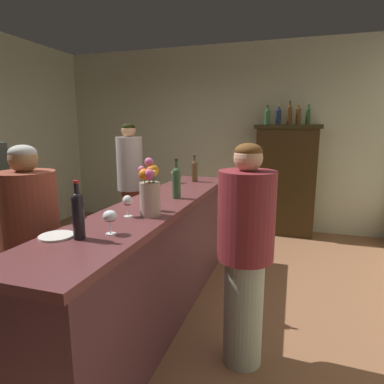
{
  "coord_description": "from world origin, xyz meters",
  "views": [
    {
      "loc": [
        1.28,
        -2.46,
        1.63
      ],
      "look_at": [
        0.49,
        0.07,
        1.11
      ],
      "focal_mm": 30.51,
      "sensor_mm": 36.0,
      "label": 1
    }
  ],
  "objects": [
    {
      "name": "display_bottle_center",
      "position": [
        1.18,
        2.64,
        1.83
      ],
      "size": [
        0.08,
        0.08,
        0.34
      ],
      "color": "#4B2B14",
      "rests_on": "display_cabinet"
    },
    {
      "name": "wine_bottle_rose",
      "position": [
        0.21,
        1.06,
        1.16
      ],
      "size": [
        0.07,
        0.07,
        0.3
      ],
      "color": "#4A351E",
      "rests_on": "bar_counter"
    },
    {
      "name": "bartender",
      "position": [
        1.01,
        -0.39,
        0.83
      ],
      "size": [
        0.38,
        0.38,
        1.54
      ],
      "rotation": [
        0.0,
        0.0,
        3.36
      ],
      "color": "gray",
      "rests_on": "ground"
    },
    {
      "name": "wine_bottle_riesling",
      "position": [
        0.29,
        -0.3,
        1.15
      ],
      "size": [
        0.07,
        0.07,
        0.3
      ],
      "color": "#244C34",
      "rests_on": "bar_counter"
    },
    {
      "name": "display_bottle_midright",
      "position": [
        1.31,
        2.64,
        1.81
      ],
      "size": [
        0.07,
        0.07,
        0.3
      ],
      "color": "#4C2D14",
      "rests_on": "display_cabinet"
    },
    {
      "name": "wine_bottle_syrah",
      "position": [
        0.32,
        0.16,
        1.18
      ],
      "size": [
        0.07,
        0.07,
        0.35
      ],
      "color": "#2D4D2E",
      "rests_on": "bar_counter"
    },
    {
      "name": "display_bottle_midleft",
      "position": [
        1.03,
        2.64,
        1.8
      ],
      "size": [
        0.08,
        0.08,
        0.28
      ],
      "color": "#17213C",
      "rests_on": "display_cabinet"
    },
    {
      "name": "patron_in_grey",
      "position": [
        -0.65,
        1.14,
        0.93
      ],
      "size": [
        0.32,
        0.32,
        1.68
      ],
      "rotation": [
        0.0,
        0.0,
        -1.23
      ],
      "color": "brown",
      "rests_on": "ground"
    },
    {
      "name": "display_bottle_right",
      "position": [
        1.44,
        2.64,
        1.81
      ],
      "size": [
        0.07,
        0.07,
        0.31
      ],
      "color": "#1C3E17",
      "rests_on": "display_cabinet"
    },
    {
      "name": "wine_glass_mid",
      "position": [
        0.29,
        -0.87,
        1.13
      ],
      "size": [
        0.08,
        0.08,
        0.14
      ],
      "color": "white",
      "rests_on": "bar_counter"
    },
    {
      "name": "wine_glass_rear",
      "position": [
        0.21,
        -0.5,
        1.13
      ],
      "size": [
        0.07,
        0.07,
        0.15
      ],
      "color": "white",
      "rests_on": "bar_counter"
    },
    {
      "name": "bar_counter",
      "position": [
        0.22,
        -0.04,
        0.52
      ],
      "size": [
        0.56,
        3.0,
        1.03
      ],
      "color": "#512B31",
      "rests_on": "ground"
    },
    {
      "name": "cheese_plate",
      "position": [
        0.03,
        -1.01,
        1.03
      ],
      "size": [
        0.19,
        0.19,
        0.01
      ],
      "primitive_type": "cylinder",
      "color": "white",
      "rests_on": "bar_counter"
    },
    {
      "name": "display_bottle_left",
      "position": [
        0.87,
        2.64,
        1.8
      ],
      "size": [
        0.08,
        0.08,
        0.28
      ],
      "color": "#295231",
      "rests_on": "display_cabinet"
    },
    {
      "name": "patron_by_cabinet",
      "position": [
        -0.47,
        -0.69,
        0.82
      ],
      "size": [
        0.4,
        0.4,
        1.52
      ],
      "rotation": [
        0.0,
        0.0,
        0.48
      ],
      "color": "#4D6750",
      "rests_on": "ground"
    },
    {
      "name": "wine_glass_front",
      "position": [
        0.03,
        0.91,
        1.13
      ],
      "size": [
        0.08,
        0.08,
        0.14
      ],
      "color": "white",
      "rests_on": "bar_counter"
    },
    {
      "name": "display_cabinet",
      "position": [
        1.17,
        2.64,
        0.87
      ],
      "size": [
        0.95,
        0.38,
        1.68
      ],
      "color": "#30200D",
      "rests_on": "ground"
    },
    {
      "name": "wall_back",
      "position": [
        0.0,
        2.92,
        1.46
      ],
      "size": [
        5.39,
        0.12,
        2.92
      ],
      "primitive_type": "cube",
      "color": "#B9B697",
      "rests_on": "ground"
    },
    {
      "name": "wine_bottle_merlot",
      "position": [
        0.17,
        -1.0,
        1.17
      ],
      "size": [
        0.07,
        0.07,
        0.33
      ],
      "color": "black",
      "rests_on": "bar_counter"
    },
    {
      "name": "floor",
      "position": [
        0.0,
        0.0,
        0.0
      ],
      "size": [
        7.43,
        7.43,
        0.0
      ],
      "primitive_type": "plane",
      "color": "brown",
      "rests_on": "ground"
    },
    {
      "name": "flower_arrangement",
      "position": [
        0.35,
        -0.45,
        1.2
      ],
      "size": [
        0.16,
        0.16,
        0.4
      ],
      "color": "tan",
      "rests_on": "bar_counter"
    }
  ]
}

